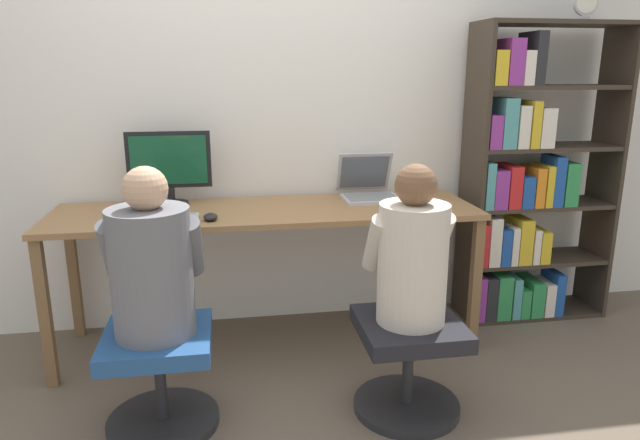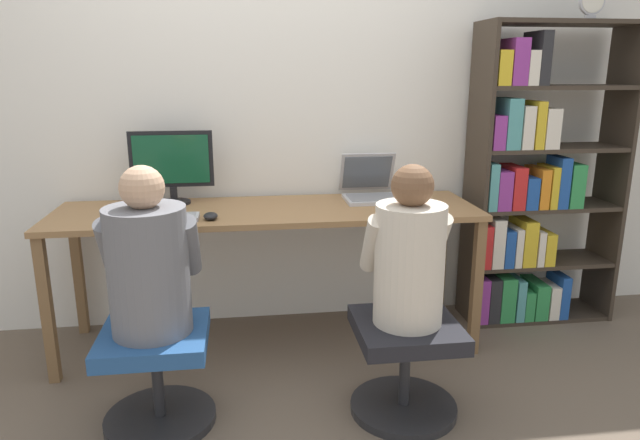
% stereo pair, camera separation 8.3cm
% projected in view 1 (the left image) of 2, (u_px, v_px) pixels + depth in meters
% --- Properties ---
extents(ground_plane, '(14.00, 14.00, 0.00)m').
position_uv_depth(ground_plane, '(275.00, 370.00, 2.90)').
color(ground_plane, brown).
extents(wall_back, '(10.00, 0.05, 2.60)m').
position_uv_depth(wall_back, '(260.00, 103.00, 3.23)').
color(wall_back, white).
rests_on(wall_back, ground_plane).
extents(desk, '(2.22, 0.63, 0.77)m').
position_uv_depth(desk, '(267.00, 222.00, 3.02)').
color(desk, olive).
rests_on(desk, ground_plane).
extents(desktop_monitor, '(0.44, 0.18, 0.40)m').
position_uv_depth(desktop_monitor, '(169.00, 167.00, 3.04)').
color(desktop_monitor, black).
rests_on(desktop_monitor, desk).
extents(laptop, '(0.32, 0.36, 0.25)m').
position_uv_depth(laptop, '(369.00, 189.00, 3.24)').
color(laptop, '#B7B7BC').
rests_on(laptop, desk).
extents(keyboard, '(0.39, 0.13, 0.03)m').
position_uv_depth(keyboard, '(158.00, 219.00, 2.75)').
color(keyboard, '#B2B2B7').
rests_on(keyboard, desk).
extents(computer_mouse_by_keyboard, '(0.07, 0.09, 0.03)m').
position_uv_depth(computer_mouse_by_keyboard, '(211.00, 217.00, 2.77)').
color(computer_mouse_by_keyboard, black).
rests_on(computer_mouse_by_keyboard, desk).
extents(office_chair_left, '(0.48, 0.48, 0.43)m').
position_uv_depth(office_chair_left, '(160.00, 372.00, 2.39)').
color(office_chair_left, '#262628').
rests_on(office_chair_left, ground_plane).
extents(office_chair_right, '(0.48, 0.48, 0.43)m').
position_uv_depth(office_chair_right, '(408.00, 358.00, 2.51)').
color(office_chair_right, '#262628').
rests_on(office_chair_right, ground_plane).
extents(person_at_monitor, '(0.40, 0.35, 0.69)m').
position_uv_depth(person_at_monitor, '(151.00, 264.00, 2.28)').
color(person_at_monitor, slate).
rests_on(person_at_monitor, office_chair_left).
extents(person_at_laptop, '(0.36, 0.33, 0.68)m').
position_uv_depth(person_at_laptop, '(412.00, 255.00, 2.39)').
color(person_at_laptop, beige).
rests_on(person_at_laptop, office_chair_right).
extents(bookshelf, '(0.88, 0.32, 1.74)m').
position_uv_depth(bookshelf, '(524.00, 192.00, 3.36)').
color(bookshelf, '#382D23').
rests_on(bookshelf, ground_plane).
extents(desk_clock, '(0.14, 0.03, 0.16)m').
position_uv_depth(desk_clock, '(586.00, 3.00, 3.05)').
color(desk_clock, '#B2B2B7').
rests_on(desk_clock, bookshelf).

